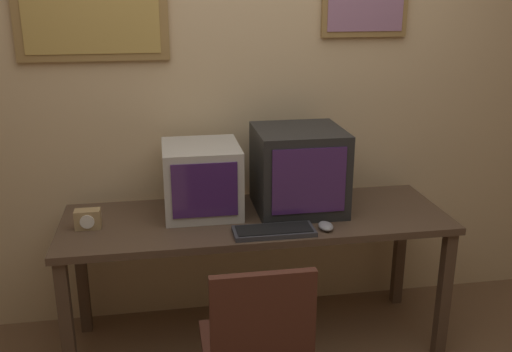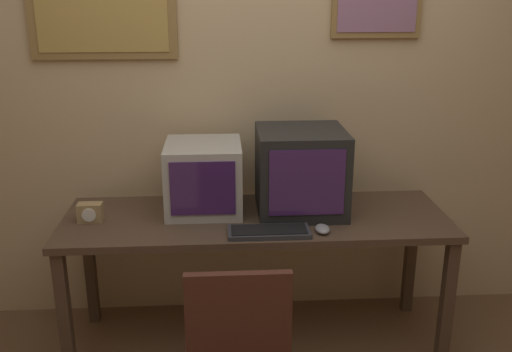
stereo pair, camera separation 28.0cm
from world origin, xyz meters
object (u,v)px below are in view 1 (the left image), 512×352
object	(u,v)px
mouse_near_keyboard	(326,226)
monitor_right	(298,169)
monitor_left	(202,179)
keyboard_main	(274,231)
desk_clock	(88,219)

from	to	relation	value
mouse_near_keyboard	monitor_right	bearing A→B (deg)	102.93
monitor_left	mouse_near_keyboard	world-z (taller)	monitor_left
monitor_left	mouse_near_keyboard	distance (m)	0.67
monitor_right	keyboard_main	xyz separation A→B (m)	(-0.19, -0.30, -0.20)
monitor_left	mouse_near_keyboard	size ratio (longest dim) A/B	3.95
monitor_right	keyboard_main	size ratio (longest dim) A/B	1.15
monitor_right	monitor_left	bearing A→B (deg)	174.85
keyboard_main	monitor_right	bearing A→B (deg)	58.00
monitor_left	desk_clock	world-z (taller)	monitor_left
desk_clock	monitor_right	bearing A→B (deg)	4.75
monitor_right	desk_clock	world-z (taller)	monitor_right
keyboard_main	mouse_near_keyboard	world-z (taller)	mouse_near_keyboard
mouse_near_keyboard	monitor_left	bearing A→B (deg)	149.01
keyboard_main	mouse_near_keyboard	xyz separation A→B (m)	(0.25, 0.01, 0.00)
desk_clock	mouse_near_keyboard	bearing A→B (deg)	-10.39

